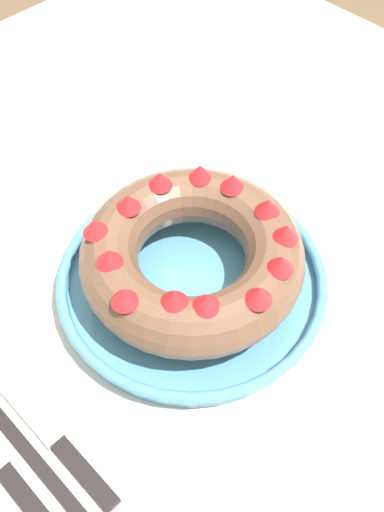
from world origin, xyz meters
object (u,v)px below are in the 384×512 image
at_px(fork, 10,430).
at_px(serving_knife, 5,472).
at_px(serving_dish, 192,281).
at_px(bundt_cake, 192,255).
at_px(cake_knife, 60,445).

distance_m(fork, serving_knife, 0.04).
height_order(serving_dish, bundt_cake, bundt_cake).
height_order(bundt_cake, cake_knife, bundt_cake).
bearing_deg(bundt_cake, cake_knife, -169.26).
distance_m(serving_dish, cake_knife, 0.21).
bearing_deg(fork, bundt_cake, -2.11).
bearing_deg(cake_knife, bundt_cake, 12.39).
distance_m(fork, cake_knife, 0.05).
relative_size(serving_dish, serving_knife, 1.39).
distance_m(serving_dish, serving_knife, 0.26).
xyz_separation_m(serving_dish, bundt_cake, (-0.00, -0.00, 0.05)).
bearing_deg(bundt_cake, serving_knife, -174.39).
xyz_separation_m(serving_dish, fork, (-0.23, 0.00, -0.01)).
height_order(bundt_cake, fork, bundt_cake).
distance_m(bundt_cake, serving_knife, 0.27).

